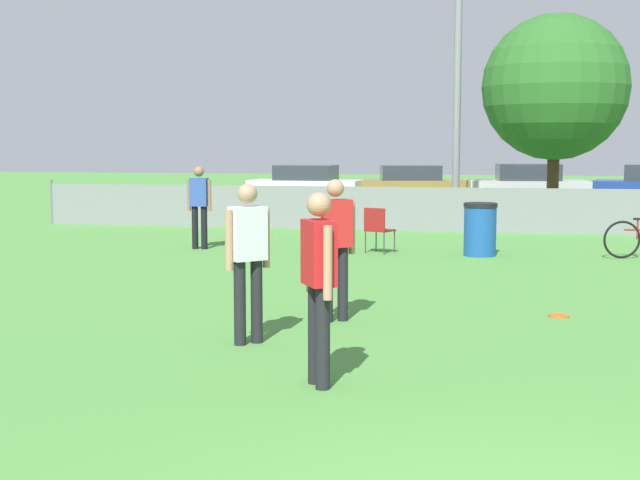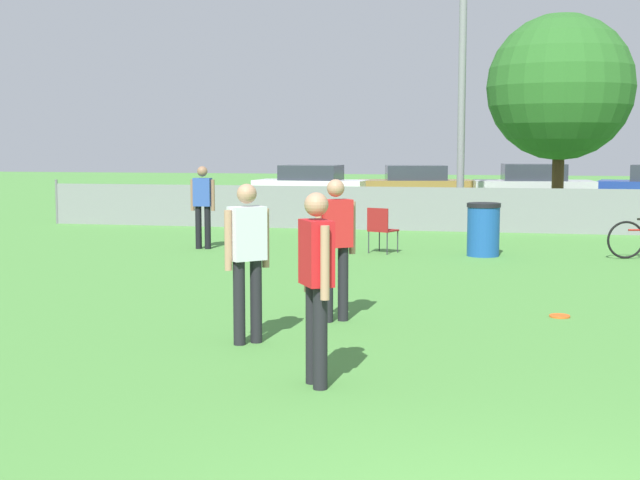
{
  "view_description": "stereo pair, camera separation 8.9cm",
  "coord_description": "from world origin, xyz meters",
  "px_view_note": "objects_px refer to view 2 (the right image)",
  "views": [
    {
      "loc": [
        -0.43,
        -4.32,
        2.16
      ],
      "look_at": [
        -2.51,
        5.82,
        1.05
      ],
      "focal_mm": 50.0,
      "sensor_mm": 36.0,
      "label": 1
    },
    {
      "loc": [
        -0.34,
        -4.31,
        2.16
      ],
      "look_at": [
        -2.51,
        5.82,
        1.05
      ],
      "focal_mm": 50.0,
      "sensor_mm": 36.0,
      "label": 2
    }
  ],
  "objects_px": {
    "frisbee_disc": "(560,316)",
    "trash_bin": "(483,229)",
    "light_pole": "(463,22)",
    "parked_car_silver": "(533,187)",
    "spectator_in_blue": "(203,202)",
    "parked_car_tan": "(416,186)",
    "tree_near_pole": "(560,87)",
    "parked_car_white": "(311,186)",
    "player_thrower_red": "(336,240)",
    "player_defender_red": "(316,275)",
    "folding_chair_sideline": "(381,227)",
    "player_receiver_white": "(247,252)"
  },
  "relations": [
    {
      "from": "frisbee_disc",
      "to": "parked_car_white",
      "type": "xyz_separation_m",
      "value": [
        -7.6,
        19.57,
        0.68
      ]
    },
    {
      "from": "spectator_in_blue",
      "to": "folding_chair_sideline",
      "type": "bearing_deg",
      "value": 177.76
    },
    {
      "from": "folding_chair_sideline",
      "to": "frisbee_disc",
      "type": "bearing_deg",
      "value": 139.35
    },
    {
      "from": "spectator_in_blue",
      "to": "parked_car_silver",
      "type": "bearing_deg",
      "value": -119.31
    },
    {
      "from": "trash_bin",
      "to": "tree_near_pole",
      "type": "bearing_deg",
      "value": 76.89
    },
    {
      "from": "player_thrower_red",
      "to": "folding_chair_sideline",
      "type": "height_order",
      "value": "player_thrower_red"
    },
    {
      "from": "player_thrower_red",
      "to": "parked_car_tan",
      "type": "height_order",
      "value": "player_thrower_red"
    },
    {
      "from": "player_thrower_red",
      "to": "parked_car_silver",
      "type": "distance_m",
      "value": 20.86
    },
    {
      "from": "trash_bin",
      "to": "parked_car_tan",
      "type": "height_order",
      "value": "parked_car_tan"
    },
    {
      "from": "frisbee_disc",
      "to": "trash_bin",
      "type": "height_order",
      "value": "trash_bin"
    },
    {
      "from": "trash_bin",
      "to": "parked_car_tan",
      "type": "bearing_deg",
      "value": 101.04
    },
    {
      "from": "tree_near_pole",
      "to": "parked_car_silver",
      "type": "height_order",
      "value": "tree_near_pole"
    },
    {
      "from": "light_pole",
      "to": "parked_car_silver",
      "type": "xyz_separation_m",
      "value": [
        2.08,
        6.97,
        -4.66
      ]
    },
    {
      "from": "trash_bin",
      "to": "parked_car_silver",
      "type": "bearing_deg",
      "value": 84.79
    },
    {
      "from": "frisbee_disc",
      "to": "player_receiver_white",
      "type": "bearing_deg",
      "value": -146.41
    },
    {
      "from": "tree_near_pole",
      "to": "parked_car_silver",
      "type": "bearing_deg",
      "value": 94.52
    },
    {
      "from": "player_defender_red",
      "to": "player_thrower_red",
      "type": "bearing_deg",
      "value": 156.68
    },
    {
      "from": "light_pole",
      "to": "player_thrower_red",
      "type": "relative_size",
      "value": 5.28
    },
    {
      "from": "player_thrower_red",
      "to": "parked_car_white",
      "type": "distance_m",
      "value": 21.0
    },
    {
      "from": "light_pole",
      "to": "player_defender_red",
      "type": "bearing_deg",
      "value": -91.17
    },
    {
      "from": "frisbee_disc",
      "to": "parked_car_tan",
      "type": "xyz_separation_m",
      "value": [
        -4.0,
        20.73,
        0.67
      ]
    },
    {
      "from": "tree_near_pole",
      "to": "light_pole",
      "type": "bearing_deg",
      "value": -164.11
    },
    {
      "from": "player_thrower_red",
      "to": "parked_car_white",
      "type": "bearing_deg",
      "value": 66.44
    },
    {
      "from": "player_receiver_white",
      "to": "player_defender_red",
      "type": "xyz_separation_m",
      "value": [
        1.1,
        -1.52,
        0.0
      ]
    },
    {
      "from": "trash_bin",
      "to": "parked_car_white",
      "type": "relative_size",
      "value": 0.26
    },
    {
      "from": "light_pole",
      "to": "spectator_in_blue",
      "type": "bearing_deg",
      "value": -125.93
    },
    {
      "from": "spectator_in_blue",
      "to": "parked_car_tan",
      "type": "relative_size",
      "value": 0.4
    },
    {
      "from": "tree_near_pole",
      "to": "player_thrower_red",
      "type": "relative_size",
      "value": 3.24
    },
    {
      "from": "parked_car_silver",
      "to": "light_pole",
      "type": "bearing_deg",
      "value": -112.79
    },
    {
      "from": "folding_chair_sideline",
      "to": "parked_car_silver",
      "type": "relative_size",
      "value": 0.22
    },
    {
      "from": "player_defender_red",
      "to": "parked_car_silver",
      "type": "xyz_separation_m",
      "value": [
        2.42,
        23.59,
        -0.29
      ]
    },
    {
      "from": "player_defender_red",
      "to": "frisbee_disc",
      "type": "relative_size",
      "value": 6.67
    },
    {
      "from": "player_receiver_white",
      "to": "parked_car_silver",
      "type": "xyz_separation_m",
      "value": [
        3.52,
        22.07,
        -0.29
      ]
    },
    {
      "from": "light_pole",
      "to": "frisbee_disc",
      "type": "height_order",
      "value": "light_pole"
    },
    {
      "from": "player_receiver_white",
      "to": "parked_car_white",
      "type": "bearing_deg",
      "value": 55.97
    },
    {
      "from": "player_defender_red",
      "to": "folding_chair_sideline",
      "type": "xyz_separation_m",
      "value": [
        -0.84,
        9.86,
        -0.48
      ]
    },
    {
      "from": "spectator_in_blue",
      "to": "parked_car_white",
      "type": "distance_m",
      "value": 13.52
    },
    {
      "from": "trash_bin",
      "to": "spectator_in_blue",
      "type": "bearing_deg",
      "value": -179.97
    },
    {
      "from": "light_pole",
      "to": "spectator_in_blue",
      "type": "xyz_separation_m",
      "value": [
        -4.91,
        -6.77,
        -4.39
      ]
    },
    {
      "from": "frisbee_disc",
      "to": "parked_car_white",
      "type": "height_order",
      "value": "parked_car_white"
    },
    {
      "from": "player_receiver_white",
      "to": "parked_car_silver",
      "type": "height_order",
      "value": "player_receiver_white"
    },
    {
      "from": "frisbee_disc",
      "to": "folding_chair_sideline",
      "type": "relative_size",
      "value": 0.29
    },
    {
      "from": "parked_car_white",
      "to": "player_thrower_red",
      "type": "bearing_deg",
      "value": -73.37
    },
    {
      "from": "tree_near_pole",
      "to": "spectator_in_blue",
      "type": "xyz_separation_m",
      "value": [
        -7.48,
        -7.5,
        -2.7
      ]
    },
    {
      "from": "frisbee_disc",
      "to": "parked_car_tan",
      "type": "distance_m",
      "value": 21.13
    },
    {
      "from": "tree_near_pole",
      "to": "parked_car_white",
      "type": "height_order",
      "value": "tree_near_pole"
    },
    {
      "from": "trash_bin",
      "to": "light_pole",
      "type": "bearing_deg",
      "value": 96.99
    },
    {
      "from": "spectator_in_blue",
      "to": "folding_chair_sideline",
      "type": "height_order",
      "value": "spectator_in_blue"
    },
    {
      "from": "spectator_in_blue",
      "to": "frisbee_disc",
      "type": "relative_size",
      "value": 6.56
    },
    {
      "from": "tree_near_pole",
      "to": "trash_bin",
      "type": "xyz_separation_m",
      "value": [
        -1.75,
        -7.5,
        -3.17
      ]
    }
  ]
}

